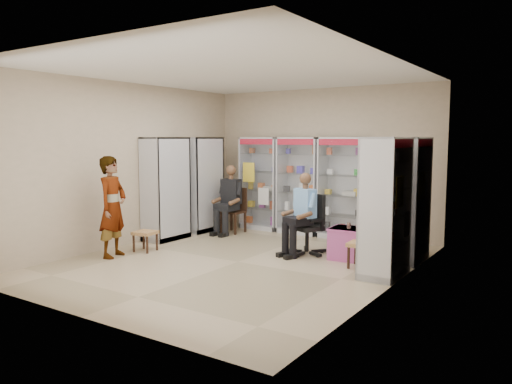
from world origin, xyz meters
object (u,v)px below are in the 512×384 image
Objects in this scene: office_chair at (307,224)px; woven_stool_b at (145,241)px; wooden_chair at (233,210)px; cabinet_right_near at (385,207)px; cabinet_back_right at (343,188)px; woven_stool_a at (362,255)px; cabinet_left_far at (202,184)px; seated_shopkeeper at (306,217)px; cabinet_back_left at (262,183)px; cabinet_back_mid at (300,186)px; pink_trunk at (348,243)px; cabinet_left_near at (166,189)px; standing_man at (113,207)px; cabinet_right_far at (408,199)px.

woven_stool_b is at bearing -128.75° from office_chair.
office_chair reaches higher than wooden_chair.
office_chair is at bearing 69.05° from cabinet_right_near.
cabinet_back_right is 5.04× the size of woven_stool_a.
woven_stool_b is (-0.26, -2.27, -0.29)m from wooden_chair.
cabinet_right_near is at bearing -30.78° from woven_stool_a.
cabinet_left_far is 2.27m from woven_stool_b.
cabinet_left_far is 3.02m from office_chair.
seated_shopkeeper is (0.00, -0.05, 0.14)m from office_chair.
cabinet_back_left is 1.00× the size of cabinet_back_mid.
cabinet_right_near and cabinet_left_far have the same top height.
pink_trunk is (1.75, -1.57, -0.74)m from cabinet_back_mid.
seated_shopkeeper is at bearing -87.62° from cabinet_back_right.
office_chair is (2.90, -0.70, -0.48)m from cabinet_left_far.
cabinet_left_near is 2.97m from office_chair.
wooden_chair is (-0.25, -0.73, -0.53)m from cabinet_back_left.
cabinet_back_right is 1.00× the size of cabinet_right_near.
cabinet_right_near is 4.10m from wooden_chair.
cabinet_right_near is 3.71× the size of pink_trunk.
cabinet_right_near is at bearing 1.37° from office_chair.
cabinet_right_near is 1.18× the size of standing_man.
pink_trunk is at bearing -63.02° from cabinet_back_right.
seated_shopkeeper is (-1.56, -0.55, -0.34)m from cabinet_right_far.
cabinet_back_mid is at bearing -40.08° from standing_man.
woven_stool_b is (0.42, -0.97, -0.82)m from cabinet_left_near.
cabinet_right_far is 1.00× the size of cabinet_left_near.
pink_trunk is (3.63, 0.46, -0.74)m from cabinet_left_near.
cabinet_left_far is 5.04× the size of woven_stool_a.
cabinet_back_left is 4.18m from cabinet_right_near.
cabinet_left_near is at bearing -179.20° from woven_stool_a.
woven_stool_b is (-2.48, -1.37, -0.34)m from office_chair.
woven_stool_b is at bearing -164.07° from woven_stool_a.
wooden_chair is at bearing 106.39° from cabinet_left_far.
cabinet_left_far is 4.24m from woven_stool_a.
office_chair is at bearing -87.54° from cabinet_back_right.
cabinet_back_mid is 3.41m from cabinet_right_near.
cabinet_left_far is 5.62× the size of woven_stool_b.
woven_stool_b is at bearing 11.47° from cabinet_left_far.
cabinet_left_near is 3.73m from pink_trunk.
cabinet_right_near is 1.52× the size of seated_shopkeeper.
standing_man is (-2.62, -1.91, 0.19)m from seated_shopkeeper.
pink_trunk is at bearing 118.16° from cabinet_right_far.
woven_stool_b is (-4.04, -0.77, -0.82)m from cabinet_right_near.
office_chair is 3.29m from standing_man.
office_chair is at bearing 107.87° from cabinet_right_far.
woven_stool_b is 0.90m from standing_man.
wooden_chair is (-1.20, -0.73, -0.53)m from cabinet_back_mid.
cabinet_left_near is 5.62× the size of woven_stool_b.
cabinet_left_near is at bearing -149.89° from office_chair.
cabinet_left_far is 2.68m from standing_man.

